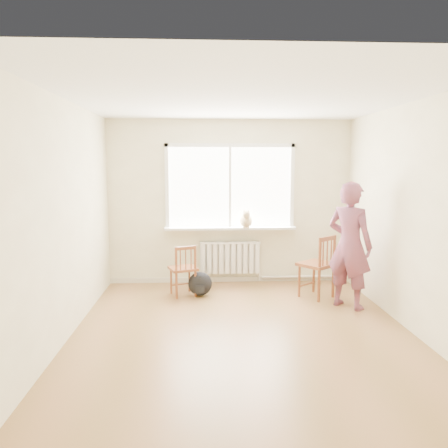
{
  "coord_description": "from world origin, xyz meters",
  "views": [
    {
      "loc": [
        -0.48,
        -4.95,
        1.97
      ],
      "look_at": [
        -0.15,
        1.2,
        1.13
      ],
      "focal_mm": 35.0,
      "sensor_mm": 36.0,
      "label": 1
    }
  ],
  "objects": [
    {
      "name": "back_wall",
      "position": [
        0.0,
        2.25,
        1.35
      ],
      "size": [
        4.0,
        0.01,
        2.7
      ],
      "primitive_type": "cube",
      "color": "#F0E9C0",
      "rests_on": "ground"
    },
    {
      "name": "windowsill",
      "position": [
        0.0,
        2.14,
        0.93
      ],
      "size": [
        2.15,
        0.22,
        0.04
      ],
      "primitive_type": "cube",
      "color": "white",
      "rests_on": "back_wall"
    },
    {
      "name": "window",
      "position": [
        0.0,
        2.22,
        1.66
      ],
      "size": [
        2.12,
        0.05,
        1.42
      ],
      "color": "white",
      "rests_on": "back_wall"
    },
    {
      "name": "radiator",
      "position": [
        0.0,
        2.16,
        0.44
      ],
      "size": [
        1.0,
        0.12,
        0.55
      ],
      "color": "white",
      "rests_on": "back_wall"
    },
    {
      "name": "backpack",
      "position": [
        -0.5,
        1.48,
        0.18
      ],
      "size": [
        0.39,
        0.31,
        0.36
      ],
      "primitive_type": "ellipsoid",
      "rotation": [
        0.0,
        0.0,
        -0.12
      ],
      "color": "black",
      "rests_on": "floor"
    },
    {
      "name": "floor",
      "position": [
        0.0,
        0.0,
        0.0
      ],
      "size": [
        4.5,
        4.5,
        0.0
      ],
      "primitive_type": "plane",
      "color": "olive",
      "rests_on": "ground"
    },
    {
      "name": "ceiling",
      "position": [
        0.0,
        0.0,
        2.7
      ],
      "size": [
        4.5,
        4.5,
        0.0
      ],
      "primitive_type": "plane",
      "rotation": [
        3.14,
        0.0,
        0.0
      ],
      "color": "white",
      "rests_on": "back_wall"
    },
    {
      "name": "chair_left",
      "position": [
        -0.74,
        1.47,
        0.39
      ],
      "size": [
        0.49,
        0.47,
        0.78
      ],
      "rotation": [
        0.0,
        0.0,
        3.48
      ],
      "color": "brown",
      "rests_on": "floor"
    },
    {
      "name": "cat",
      "position": [
        0.25,
        2.05,
        1.08
      ],
      "size": [
        0.23,
        0.46,
        0.31
      ],
      "rotation": [
        0.0,
        0.0,
        -0.08
      ],
      "color": "beige",
      "rests_on": "windowsill"
    },
    {
      "name": "chair_right",
      "position": [
        1.27,
        1.27,
        0.48
      ],
      "size": [
        0.64,
        0.64,
        0.94
      ],
      "rotation": [
        0.0,
        0.0,
        3.82
      ],
      "color": "brown",
      "rests_on": "floor"
    },
    {
      "name": "heating_pipe",
      "position": [
        1.25,
        2.19,
        0.08
      ],
      "size": [
        1.4,
        0.04,
        0.04
      ],
      "primitive_type": "cylinder",
      "rotation": [
        0.0,
        1.57,
        0.0
      ],
      "color": "silver",
      "rests_on": "back_wall"
    },
    {
      "name": "baseboard",
      "position": [
        0.0,
        2.23,
        0.04
      ],
      "size": [
        4.0,
        0.03,
        0.08
      ],
      "primitive_type": "cube",
      "color": "beige",
      "rests_on": "ground"
    },
    {
      "name": "person",
      "position": [
        1.55,
        0.82,
        0.87
      ],
      "size": [
        0.74,
        0.75,
        1.75
      ],
      "primitive_type": "imported",
      "rotation": [
        0.0,
        0.0,
        2.33
      ],
      "color": "#C74278",
      "rests_on": "floor"
    }
  ]
}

